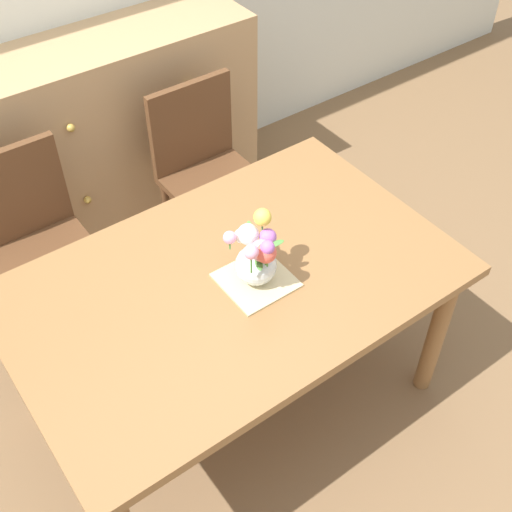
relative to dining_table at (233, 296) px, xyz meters
name	(u,v)px	position (x,y,z in m)	size (l,w,h in m)	color
ground_plane	(237,398)	(0.00, 0.00, -0.64)	(12.00, 12.00, 0.00)	brown
dining_table	(233,296)	(0.00, 0.00, 0.00)	(1.53, 0.97, 0.73)	olive
chair_left	(35,239)	(-0.42, 0.83, -0.13)	(0.42, 0.42, 0.90)	brown
chair_right	(206,166)	(0.42, 0.83, -0.13)	(0.42, 0.42, 0.90)	brown
dresser	(118,134)	(0.22, 1.33, -0.14)	(1.40, 0.47, 1.00)	tan
placemat	(256,280)	(0.06, -0.06, 0.09)	(0.23, 0.23, 0.01)	#CCB789
flower_vase	(257,255)	(0.06, -0.06, 0.21)	(0.18, 0.20, 0.25)	silver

